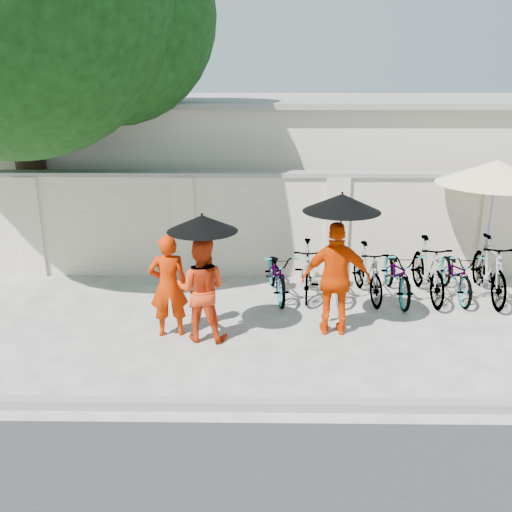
{
  "coord_description": "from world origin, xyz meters",
  "views": [
    {
      "loc": [
        0.58,
        -7.71,
        3.88
      ],
      "look_at": [
        0.46,
        0.95,
        1.1
      ],
      "focal_mm": 40.0,
      "sensor_mm": 36.0,
      "label": 1
    }
  ],
  "objects_px": {
    "monk_center": "(201,289)",
    "monk_right": "(336,279)",
    "monk_left": "(168,286)",
    "patio_umbrella": "(496,174)"
  },
  "relations": [
    {
      "from": "patio_umbrella",
      "to": "monk_right",
      "type": "bearing_deg",
      "value": -148.96
    },
    {
      "from": "monk_right",
      "to": "patio_umbrella",
      "type": "height_order",
      "value": "patio_umbrella"
    },
    {
      "from": "monk_left",
      "to": "patio_umbrella",
      "type": "height_order",
      "value": "patio_umbrella"
    },
    {
      "from": "monk_left",
      "to": "monk_center",
      "type": "bearing_deg",
      "value": 154.97
    },
    {
      "from": "monk_left",
      "to": "patio_umbrella",
      "type": "bearing_deg",
      "value": -171.54
    },
    {
      "from": "monk_left",
      "to": "monk_right",
      "type": "bearing_deg",
      "value": 171.83
    },
    {
      "from": "monk_center",
      "to": "patio_umbrella",
      "type": "bearing_deg",
      "value": -150.17
    },
    {
      "from": "monk_center",
      "to": "monk_left",
      "type": "bearing_deg",
      "value": -6.82
    },
    {
      "from": "monk_center",
      "to": "monk_right",
      "type": "relative_size",
      "value": 0.9
    },
    {
      "from": "monk_center",
      "to": "patio_umbrella",
      "type": "relative_size",
      "value": 0.65
    }
  ]
}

